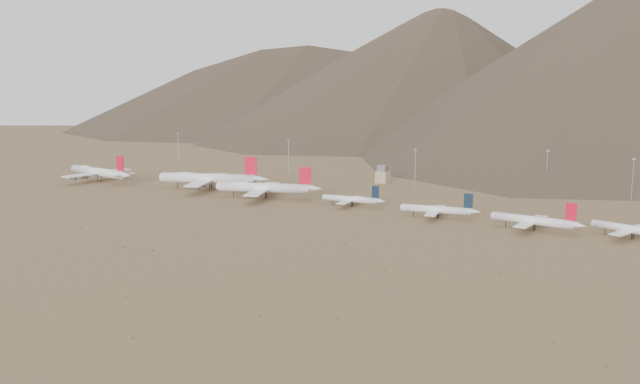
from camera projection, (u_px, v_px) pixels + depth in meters
The scene contains 16 objects.
ground at pixel (241, 207), 401.66m from camera, with size 3000.00×3000.00×0.00m, color olive.
mountain_ridge at pixel (584, 24), 1135.54m from camera, with size 4400.00×1000.00×300.00m.
widebody_west at pixel (98, 172), 492.05m from camera, with size 65.91×51.16×19.63m.
widebody_centre at pixel (209, 178), 457.58m from camera, with size 70.09×56.02×21.84m.
widebody_east at pixel (264, 188), 426.32m from camera, with size 62.75×50.15×19.55m.
narrowbody_a at pixel (352, 199), 401.98m from camera, with size 38.40×27.80×12.70m.
narrowbody_b at pixel (439, 210), 369.75m from camera, with size 41.89×30.64×13.96m.
narrowbody_c at pixel (535, 221), 340.68m from camera, with size 46.27×33.33×15.27m.
narrowbody_d at pixel (634, 230), 323.52m from camera, with size 40.86×30.28×13.86m.
control_tower at pixel (383, 175), 486.68m from camera, with size 8.00×8.00×12.00m.
mast_far_west at pixel (178, 147), 583.90m from camera, with size 2.00×0.60×25.70m.
mast_west at pixel (289, 154), 530.25m from camera, with size 2.00×0.60×25.70m.
mast_centre at pixel (415, 166), 464.70m from camera, with size 2.00×0.60×25.70m.
mast_east at pixel (547, 168), 456.54m from camera, with size 2.00×0.60×25.70m.
mast_far_east at pixel (633, 178), 413.29m from camera, with size 2.00×0.60×25.70m.
desert_scrub at pixel (101, 245), 312.39m from camera, with size 431.90×179.92×0.83m.
Camera 1 is at (242.58, -314.36, 75.79)m, focal length 40.00 mm.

